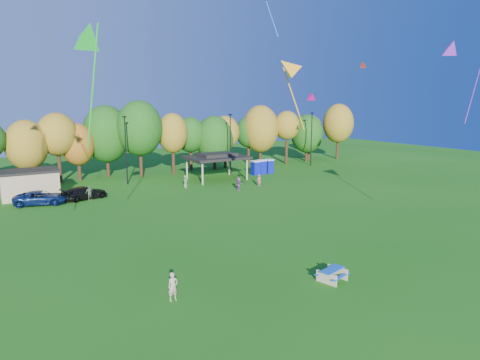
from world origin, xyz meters
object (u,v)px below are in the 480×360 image
porta_potties (262,167)px  picnic_table (332,274)px  car_d (84,193)px  car_c (41,198)px  kite_flyer (173,287)px

porta_potties → picnic_table: size_ratio=1.79×
picnic_table → car_d: bearing=90.4°
picnic_table → car_c: car_c is taller
kite_flyer → car_d: size_ratio=0.32×
porta_potties → picnic_table: 39.49m
picnic_table → kite_flyer: (-9.54, 2.66, 0.38)m
car_c → car_d: bearing=-71.7°
picnic_table → car_d: car_d is taller
kite_flyer → car_d: (1.13, 28.64, -0.09)m
porta_potties → picnic_table: (-18.52, -34.87, -0.65)m
picnic_table → car_c: (-12.96, 31.09, 0.31)m
porta_potties → car_d: bearing=-172.4°
picnic_table → kite_flyer: 9.91m
porta_potties → car_d: size_ratio=0.74×
picnic_table → porta_potties: bearing=47.4°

